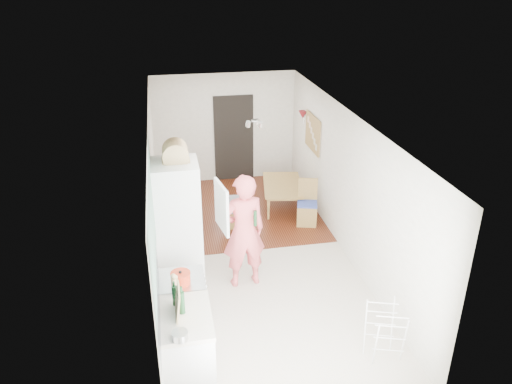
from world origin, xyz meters
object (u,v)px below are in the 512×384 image
object	(u,v)px
dining_table	(284,197)
dining_chair	(307,203)
stool	(232,218)
drying_rack	(384,333)
person	(244,222)

from	to	relation	value
dining_table	dining_chair	distance (m)	0.93
dining_chair	stool	bearing A→B (deg)	-169.96
dining_chair	drying_rack	distance (m)	3.70
dining_table	dining_chair	bearing A→B (deg)	-153.78
person	stool	size ratio (longest dim) A/B	5.62
dining_chair	stool	distance (m)	1.48
stool	drying_rack	bearing A→B (deg)	-70.29
stool	drying_rack	distance (m)	4.10
stool	dining_table	bearing A→B (deg)	30.39
dining_table	stool	xyz separation A→B (m)	(-1.19, -0.70, -0.01)
dining_table	stool	size ratio (longest dim) A/B	3.00
person	drying_rack	world-z (taller)	person
person	stool	bearing A→B (deg)	-99.46
dining_table	drying_rack	size ratio (longest dim) A/B	1.54
person	drying_rack	distance (m)	2.57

